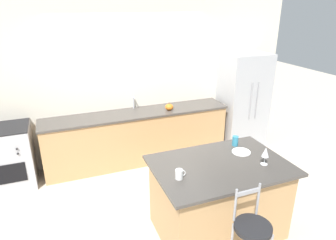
{
  "coord_description": "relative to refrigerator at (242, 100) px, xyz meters",
  "views": [
    {
      "loc": [
        -1.24,
        -4.3,
        2.65
      ],
      "look_at": [
        0.16,
        -0.68,
        1.12
      ],
      "focal_mm": 32.0,
      "sensor_mm": 36.0,
      "label": 1
    }
  ],
  "objects": [
    {
      "name": "ground_plane",
      "position": [
        -2.08,
        -0.3,
        -0.9
      ],
      "size": [
        18.0,
        18.0,
        0.0
      ],
      "primitive_type": "plane",
      "color": "beige"
    },
    {
      "name": "wall_back",
      "position": [
        -2.08,
        0.35,
        0.45
      ],
      "size": [
        6.0,
        0.07,
        2.7
      ],
      "color": "beige",
      "rests_on": "ground_plane"
    },
    {
      "name": "wine_glass",
      "position": [
        -1.21,
        -2.19,
        0.17
      ],
      "size": [
        0.08,
        0.08,
        0.21
      ],
      "color": "white",
      "rests_on": "kitchen_island"
    },
    {
      "name": "coffee_mug",
      "position": [
        -2.23,
        -2.12,
        0.08
      ],
      "size": [
        0.12,
        0.08,
        0.1
      ],
      "color": "white",
      "rests_on": "kitchen_island"
    },
    {
      "name": "oven_range",
      "position": [
        -4.15,
        0.01,
        -0.42
      ],
      "size": [
        0.77,
        0.66,
        0.95
      ],
      "color": "#B7B7BC",
      "rests_on": "ground_plane"
    },
    {
      "name": "tumbler_cup",
      "position": [
        -1.25,
        -1.66,
        0.09
      ],
      "size": [
        0.08,
        0.08,
        0.13
      ],
      "color": "teal",
      "rests_on": "kitchen_island"
    },
    {
      "name": "back_counter",
      "position": [
        -2.08,
        0.06,
        -0.44
      ],
      "size": [
        3.18,
        0.63,
        0.92
      ],
      "color": "tan",
      "rests_on": "ground_plane"
    },
    {
      "name": "refrigerator",
      "position": [
        0.0,
        0.0,
        0.0
      ],
      "size": [
        0.83,
        0.69,
        1.8
      ],
      "color": "#ADAFB5",
      "rests_on": "ground_plane"
    },
    {
      "name": "dinner_plate",
      "position": [
        -1.28,
        -1.85,
        0.03
      ],
      "size": [
        0.23,
        0.23,
        0.02
      ],
      "color": "white",
      "rests_on": "kitchen_island"
    },
    {
      "name": "pumpkin_decoration",
      "position": [
        -1.54,
        -0.06,
        0.07
      ],
      "size": [
        0.14,
        0.14,
        0.13
      ],
      "color": "orange",
      "rests_on": "back_counter"
    },
    {
      "name": "bar_stool_near",
      "position": [
        -1.77,
        -2.79,
        -0.33
      ],
      "size": [
        0.36,
        0.36,
        1.06
      ],
      "color": "#99999E",
      "rests_on": "ground_plane"
    },
    {
      "name": "kitchen_island",
      "position": [
        -1.67,
        -2.01,
        -0.43
      ],
      "size": [
        1.55,
        1.06,
        0.92
      ],
      "color": "tan",
      "rests_on": "ground_plane"
    },
    {
      "name": "sink_faucet",
      "position": [
        -2.08,
        0.24,
        0.16
      ],
      "size": [
        0.02,
        0.13,
        0.22
      ],
      "color": "#ADAFB5",
      "rests_on": "back_counter"
    }
  ]
}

